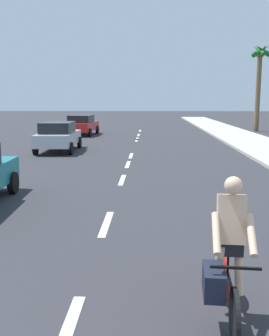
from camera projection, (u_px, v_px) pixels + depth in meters
ground_plane at (131, 155)px, 19.62m from camera, size 160.00×160.00×0.00m
sidewalk_strip at (269, 149)px, 21.27m from camera, size 3.60×80.00×0.14m
lane_stripe_1 at (66, 335)px, 4.53m from camera, size 0.16×1.80×0.01m
lane_stripe_2 at (106, 223)px, 8.64m from camera, size 0.16×1.80×0.01m
lane_stripe_3 at (122, 180)px, 13.37m from camera, size 0.16×1.80×0.01m
lane_stripe_4 at (128, 164)px, 16.60m from camera, size 0.16×1.80×0.01m
lane_stripe_5 at (131, 156)px, 19.21m from camera, size 0.16×1.80×0.01m
lane_stripe_6 at (137, 140)px, 26.73m from camera, size 0.16×1.80×0.01m
lane_stripe_7 at (137, 139)px, 27.68m from camera, size 0.16×1.80×0.01m
lane_stripe_8 at (139, 135)px, 30.66m from camera, size 0.16×1.80×0.01m
lane_stripe_9 at (140, 131)px, 34.95m from camera, size 0.16×1.80×0.01m
cyclist at (227, 257)px, 4.71m from camera, size 0.63×1.71×1.82m
parked_car_silver at (58, 136)px, 20.76m from camera, size 2.08×4.30×1.57m
parked_car_red at (82, 124)px, 30.45m from camera, size 2.23×4.54×1.57m
palm_tree_distant at (259, 68)px, 33.46m from camera, size 1.79×1.88×7.59m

